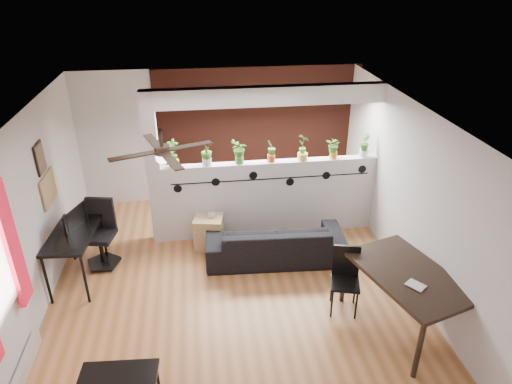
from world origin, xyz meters
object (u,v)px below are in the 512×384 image
(ceiling_fan, at_px, (162,153))
(potted_plant_3, at_px, (271,150))
(cube_shelf, at_px, (209,232))
(cup, at_px, (211,215))
(dining_table, at_px, (408,279))
(potted_plant_4, at_px, (303,146))
(potted_plant_1, at_px, (206,152))
(potted_plant_6, at_px, (365,145))
(folding_chair, at_px, (345,273))
(coffee_table, at_px, (118,380))
(computer_desk, at_px, (73,237))
(office_chair, at_px, (101,237))
(potted_plant_0, at_px, (173,153))
(potted_plant_2, at_px, (239,151))
(potted_plant_5, at_px, (334,147))
(sofa, at_px, (275,242))

(ceiling_fan, bearing_deg, potted_plant_3, 48.37)
(cube_shelf, height_order, cup, cup)
(dining_table, bearing_deg, ceiling_fan, 165.80)
(ceiling_fan, bearing_deg, potted_plant_4, 40.24)
(potted_plant_1, relative_size, dining_table, 0.24)
(potted_plant_6, height_order, cube_shelf, potted_plant_6)
(dining_table, bearing_deg, potted_plant_3, 117.54)
(folding_chair, bearing_deg, potted_plant_3, 108.21)
(cup, xyz_separation_m, coffee_table, (-1.14, -2.92, -0.26))
(computer_desk, height_order, folding_chair, folding_chair)
(ceiling_fan, xyz_separation_m, cup, (0.56, 1.46, -1.71))
(office_chair, bearing_deg, cup, 7.50)
(potted_plant_6, relative_size, coffee_table, 0.48)
(potted_plant_0, distance_m, cube_shelf, 1.44)
(office_chair, bearing_deg, potted_plant_3, 11.60)
(potted_plant_2, height_order, cup, potted_plant_2)
(potted_plant_6, distance_m, dining_table, 2.68)
(potted_plant_1, height_order, potted_plant_5, potted_plant_1)
(potted_plant_0, relative_size, coffee_table, 0.54)
(potted_plant_1, relative_size, potted_plant_3, 1.09)
(potted_plant_4, distance_m, cup, 1.88)
(potted_plant_6, bearing_deg, potted_plant_0, 180.00)
(potted_plant_6, xyz_separation_m, folding_chair, (-0.90, -2.07, -1.01))
(potted_plant_3, xyz_separation_m, cube_shelf, (-1.09, -0.34, -1.27))
(potted_plant_3, distance_m, potted_plant_5, 1.05)
(potted_plant_0, distance_m, potted_plant_1, 0.53)
(potted_plant_4, xyz_separation_m, folding_chair, (0.15, -2.07, -1.04))
(potted_plant_2, relative_size, folding_chair, 0.43)
(potted_plant_4, height_order, folding_chair, potted_plant_4)
(potted_plant_2, xyz_separation_m, potted_plant_5, (1.58, 0.00, -0.01))
(potted_plant_1, xyz_separation_m, potted_plant_3, (1.05, -0.00, -0.02))
(potted_plant_1, relative_size, coffee_table, 0.48)
(potted_plant_1, bearing_deg, potted_plant_5, -0.00)
(potted_plant_3, height_order, potted_plant_4, potted_plant_4)
(potted_plant_2, height_order, office_chair, potted_plant_2)
(potted_plant_0, distance_m, potted_plant_3, 1.58)
(cup, xyz_separation_m, dining_table, (2.36, -2.20, 0.14))
(computer_desk, bearing_deg, office_chair, 53.89)
(sofa, relative_size, office_chair, 1.93)
(potted_plant_5, distance_m, office_chair, 4.00)
(potted_plant_2, xyz_separation_m, potted_plant_3, (0.53, 0.00, -0.01))
(cube_shelf, bearing_deg, computer_desk, -151.37)
(cup, height_order, coffee_table, cup)
(potted_plant_3, bearing_deg, ceiling_fan, -131.63)
(potted_plant_3, xyz_separation_m, coffee_table, (-2.18, -3.26, -1.21))
(potted_plant_0, relative_size, folding_chair, 0.49)
(cup, relative_size, folding_chair, 0.12)
(folding_chair, bearing_deg, potted_plant_0, 137.54)
(potted_plant_2, height_order, potted_plant_3, potted_plant_2)
(potted_plant_0, distance_m, potted_plant_6, 3.16)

